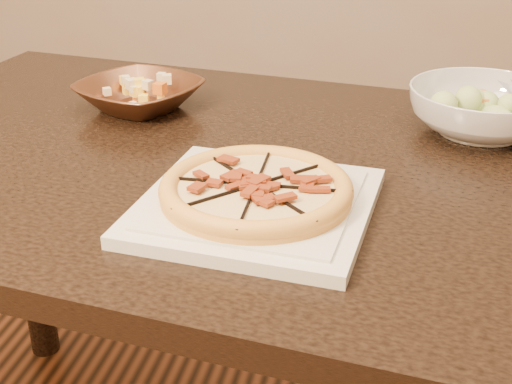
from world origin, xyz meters
TOP-DOWN VIEW (x-y plane):
  - dining_table at (-0.05, 0.19)m, footprint 1.42×1.01m
  - plate at (0.04, 0.01)m, footprint 0.32×0.32m
  - pizza at (0.04, 0.01)m, footprint 0.26×0.26m
  - bronze_bowl at (-0.25, 0.37)m, footprint 0.28×0.28m
  - mixed_dish at (-0.25, 0.37)m, footprint 0.11×0.11m
  - salad_bowl at (0.35, 0.38)m, footprint 0.32×0.32m
  - salad at (0.35, 0.38)m, footprint 0.12×0.11m

SIDE VIEW (x-z plane):
  - dining_table at x=-0.05m, z-range 0.27..1.02m
  - plate at x=0.04m, z-range 0.75..0.77m
  - bronze_bowl at x=-0.25m, z-range 0.75..0.80m
  - pizza at x=0.04m, z-range 0.77..0.80m
  - salad_bowl at x=0.35m, z-range 0.75..0.83m
  - mixed_dish at x=-0.25m, z-range 0.80..0.83m
  - salad at x=0.35m, z-range 0.83..0.86m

